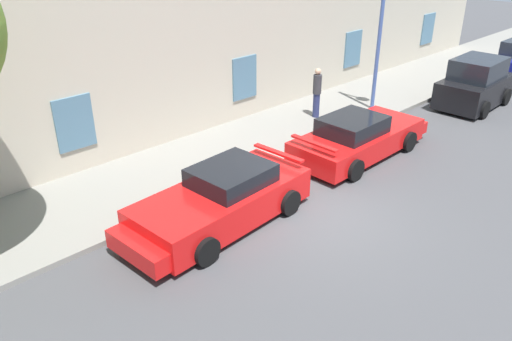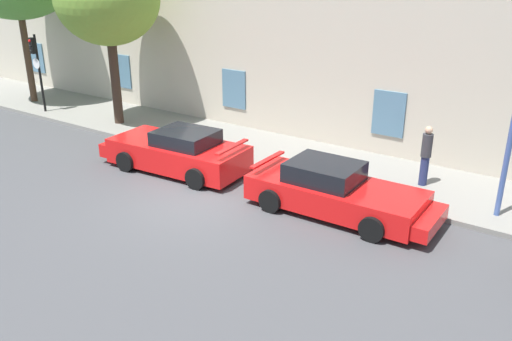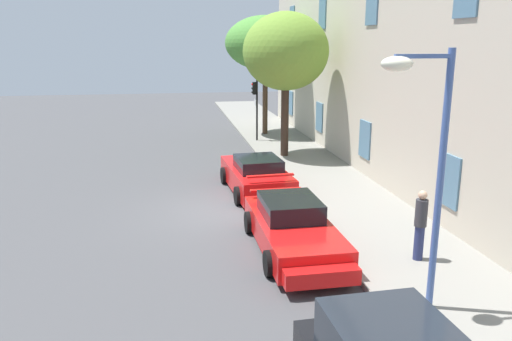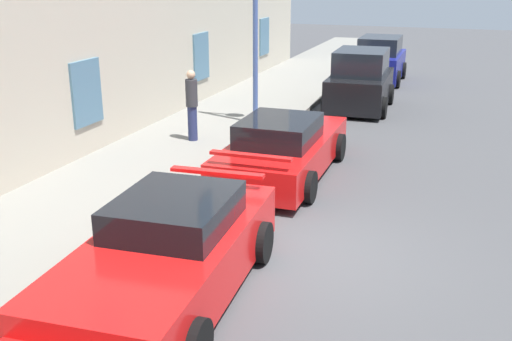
{
  "view_description": "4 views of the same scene",
  "coord_description": "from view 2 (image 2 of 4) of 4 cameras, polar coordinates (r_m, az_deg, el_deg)",
  "views": [
    {
      "loc": [
        -8.64,
        -6.68,
        6.63
      ],
      "look_at": [
        -0.43,
        1.82,
        0.74
      ],
      "focal_mm": 35.58,
      "sensor_mm": 36.0,
      "label": 1
    },
    {
      "loc": [
        9.16,
        -10.36,
        6.33
      ],
      "look_at": [
        0.86,
        1.76,
        0.49
      ],
      "focal_mm": 37.33,
      "sensor_mm": 36.0,
      "label": 2
    },
    {
      "loc": [
        16.04,
        -1.67,
        5.46
      ],
      "look_at": [
        -0.59,
        1.21,
        1.16
      ],
      "focal_mm": 35.75,
      "sensor_mm": 36.0,
      "label": 3
    },
    {
      "loc": [
        -8.47,
        -2.18,
        4.35
      ],
      "look_at": [
        1.84,
        1.49,
        0.66
      ],
      "focal_mm": 42.28,
      "sensor_mm": 36.0,
      "label": 4
    }
  ],
  "objects": [
    {
      "name": "sidewalk",
      "position": [
        18.42,
        2.32,
        1.77
      ],
      "size": [
        60.0,
        3.64,
        0.14
      ],
      "primitive_type": "cube",
      "color": "gray",
      "rests_on": "ground"
    },
    {
      "name": "traffic_light",
      "position": [
        24.75,
        -22.5,
        10.9
      ],
      "size": [
        0.44,
        0.36,
        3.3
      ],
      "color": "black",
      "rests_on": "sidewalk"
    },
    {
      "name": "ground_plane",
      "position": [
        15.21,
        -6.44,
        -3.08
      ],
      "size": [
        80.0,
        80.0,
        0.0
      ],
      "primitive_type": "plane",
      "color": "#444447"
    },
    {
      "name": "sportscar_red_lead",
      "position": [
        17.28,
        -8.77,
        2.04
      ],
      "size": [
        5.01,
        2.33,
        1.38
      ],
      "color": "red",
      "rests_on": "ground"
    },
    {
      "name": "pedestrian_admiring",
      "position": [
        16.16,
        17.74,
        1.63
      ],
      "size": [
        0.42,
        0.42,
        1.8
      ],
      "color": "navy",
      "rests_on": "sidewalk"
    },
    {
      "name": "sportscar_yellow_flank",
      "position": [
        14.23,
        9.05,
        -2.44
      ],
      "size": [
        5.09,
        2.14,
        1.35
      ],
      "color": "red",
      "rests_on": "ground"
    }
  ]
}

